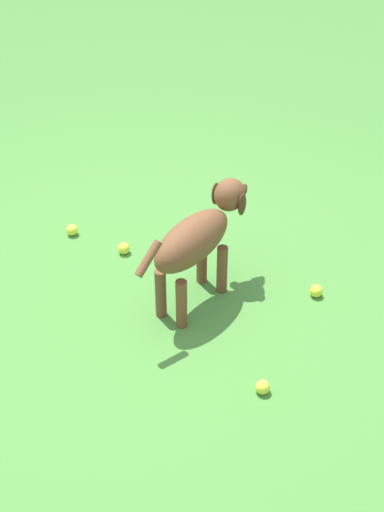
% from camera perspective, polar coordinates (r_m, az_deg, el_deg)
% --- Properties ---
extents(ground, '(14.00, 14.00, 0.00)m').
position_cam_1_polar(ground, '(3.74, -4.45, -3.14)').
color(ground, '#478438').
extents(dog, '(0.30, 0.84, 0.58)m').
position_cam_1_polar(dog, '(3.48, 0.50, 1.49)').
color(dog, brown).
rests_on(dog, ground).
extents(tennis_ball_0, '(0.07, 0.07, 0.07)m').
position_cam_1_polar(tennis_ball_0, '(4.18, -9.42, 2.04)').
color(tennis_ball_0, '#D3DC3C').
rests_on(tennis_ball_0, ground).
extents(tennis_ball_1, '(0.07, 0.07, 0.07)m').
position_cam_1_polar(tennis_ball_1, '(3.25, 5.58, -10.23)').
color(tennis_ball_1, '#D4D83C').
rests_on(tennis_ball_1, ground).
extents(tennis_ball_2, '(0.07, 0.07, 0.07)m').
position_cam_1_polar(tennis_ball_2, '(4.00, -5.39, 0.61)').
color(tennis_ball_2, '#D3DC3A').
rests_on(tennis_ball_2, ground).
extents(tennis_ball_3, '(0.07, 0.07, 0.07)m').
position_cam_1_polar(tennis_ball_3, '(3.76, 9.75, -2.73)').
color(tennis_ball_3, '#CFDF33').
rests_on(tennis_ball_3, ground).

